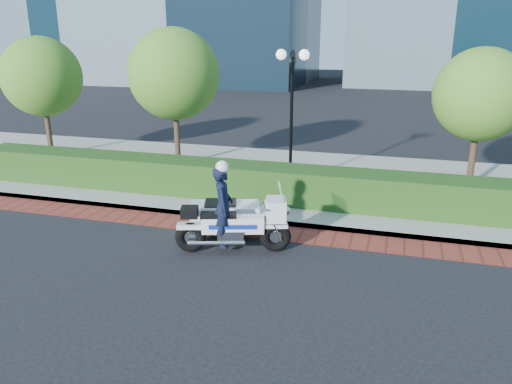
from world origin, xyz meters
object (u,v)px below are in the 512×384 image
(tree_a, at_px, (42,77))
(tree_b, at_px, (174,74))
(police_motorcycle, at_px, (229,216))
(lamppost, at_px, (292,97))
(tree_c, at_px, (481,95))

(tree_a, bearing_deg, tree_b, 0.00)
(tree_b, bearing_deg, tree_a, 180.00)
(police_motorcycle, bearing_deg, lamppost, 67.69)
(lamppost, bearing_deg, tree_b, 163.89)
(tree_b, height_order, tree_c, tree_b)
(tree_a, relative_size, police_motorcycle, 1.70)
(tree_a, height_order, police_motorcycle, tree_a)
(tree_c, bearing_deg, lamppost, -166.70)
(tree_b, bearing_deg, lamppost, -16.11)
(tree_c, xyz_separation_m, police_motorcycle, (-5.94, -6.03, -2.31))
(lamppost, bearing_deg, tree_a, 172.59)
(tree_b, height_order, police_motorcycle, tree_b)
(lamppost, relative_size, tree_a, 0.92)
(tree_b, bearing_deg, police_motorcycle, -56.05)
(tree_b, xyz_separation_m, police_motorcycle, (4.06, -6.03, -2.69))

